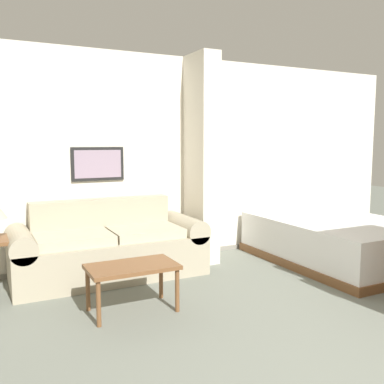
% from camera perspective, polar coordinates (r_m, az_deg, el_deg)
% --- Properties ---
extents(wall_back, '(7.49, 0.16, 2.60)m').
position_cam_1_polar(wall_back, '(5.57, -3.62, 4.38)').
color(wall_back, silver).
rests_on(wall_back, ground_plane).
extents(wall_partition_pillar, '(0.24, 0.56, 2.60)m').
position_cam_1_polar(wall_partition_pillar, '(5.41, 1.26, 4.38)').
color(wall_partition_pillar, silver).
rests_on(wall_partition_pillar, ground_plane).
extents(couch, '(2.13, 0.84, 0.85)m').
position_cam_1_polar(couch, '(4.96, -11.00, -7.39)').
color(couch, tan).
rests_on(couch, ground_plane).
extents(coffee_table, '(0.79, 0.46, 0.43)m').
position_cam_1_polar(coffee_table, '(3.92, -7.99, -10.33)').
color(coffee_table, brown).
rests_on(coffee_table, ground_plane).
extents(bed, '(1.55, 2.14, 0.54)m').
position_cam_1_polar(bed, '(5.79, 18.58, -6.06)').
color(bed, brown).
rests_on(bed, ground_plane).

